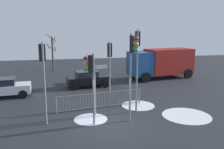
# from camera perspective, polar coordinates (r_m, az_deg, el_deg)

# --- Properties ---
(ground_plane) EXTENTS (60.00, 60.00, 0.00)m
(ground_plane) POSITION_cam_1_polar(r_m,az_deg,el_deg) (13.16, -0.55, -12.03)
(ground_plane) COLOR #26282D
(traffic_light_rear_left) EXTENTS (0.57, 0.32, 3.92)m
(traffic_light_rear_left) POSITION_cam_1_polar(r_m,az_deg,el_deg) (12.32, -5.26, 0.33)
(traffic_light_rear_left) COLOR slate
(traffic_light_rear_left) RESTS_ON ground
(traffic_light_mid_left) EXTENTS (0.36, 0.56, 4.37)m
(traffic_light_mid_left) POSITION_cam_1_polar(r_m,az_deg,el_deg) (15.37, -0.56, 3.70)
(traffic_light_mid_left) COLOR slate
(traffic_light_mid_left) RESTS_ON ground
(traffic_light_foreground_right) EXTENTS (0.37, 0.56, 4.49)m
(traffic_light_foreground_right) POSITION_cam_1_polar(r_m,az_deg,el_deg) (12.95, -16.52, 2.28)
(traffic_light_foreground_right) COLOR slate
(traffic_light_foreground_right) RESTS_ON ground
(traffic_light_mid_right) EXTENTS (0.43, 0.51, 4.92)m
(traffic_light_mid_right) POSITION_cam_1_polar(r_m,az_deg,el_deg) (12.66, 5.02, 3.90)
(traffic_light_mid_right) COLOR slate
(traffic_light_mid_right) RESTS_ON ground
(traffic_light_foreground_left) EXTENTS (0.37, 0.55, 5.14)m
(traffic_light_foreground_left) POSITION_cam_1_polar(r_m,az_deg,el_deg) (14.42, 6.19, 5.36)
(traffic_light_foreground_left) COLOR slate
(traffic_light_foreground_left) RESTS_ON ground
(direction_sign_post) EXTENTS (0.79, 0.09, 3.32)m
(direction_sign_post) POSITION_cam_1_polar(r_m,az_deg,el_deg) (13.96, -3.98, -2.70)
(direction_sign_post) COLOR slate
(direction_sign_post) RESTS_ON ground
(pedestrian_guard_railing) EXTENTS (5.77, 0.92, 1.07)m
(pedestrian_guard_railing) POSITION_cam_1_polar(r_m,az_deg,el_deg) (15.52, -2.79, -6.26)
(pedestrian_guard_railing) COLOR slate
(pedestrian_guard_railing) RESTS_ON ground
(car_black_far) EXTENTS (3.97, 2.30, 1.47)m
(car_black_far) POSITION_cam_1_polar(r_m,az_deg,el_deg) (21.29, -5.87, -0.98)
(car_black_far) COLOR black
(car_black_far) RESTS_ON ground
(car_white_mid) EXTENTS (3.92, 2.17, 1.47)m
(car_white_mid) POSITION_cam_1_polar(r_m,az_deg,el_deg) (19.79, -24.83, -2.86)
(car_white_mid) COLOR silver
(car_white_mid) RESTS_ON ground
(delivery_truck) EXTENTS (7.36, 3.82, 3.10)m
(delivery_truck) POSITION_cam_1_polar(r_m,az_deg,el_deg) (25.44, 11.98, 3.00)
(delivery_truck) COLOR maroon
(delivery_truck) RESTS_ON ground
(bare_tree_left) EXTENTS (1.26, 1.07, 4.62)m
(bare_tree_left) POSITION_cam_1_polar(r_m,az_deg,el_deg) (30.20, -14.29, 5.21)
(bare_tree_left) COLOR #473828
(bare_tree_left) RESTS_ON ground
(snow_patch_kerb) EXTENTS (1.93, 1.93, 0.01)m
(snow_patch_kerb) POSITION_cam_1_polar(r_m,az_deg,el_deg) (13.88, -5.23, -10.80)
(snow_patch_kerb) COLOR silver
(snow_patch_kerb) RESTS_ON ground
(snow_patch_island) EXTENTS (2.26, 2.26, 0.01)m
(snow_patch_island) POSITION_cam_1_polar(r_m,az_deg,el_deg) (16.28, 6.36, -7.50)
(snow_patch_island) COLOR white
(snow_patch_island) RESTS_ON ground
(snow_patch_verge) EXTENTS (2.91, 2.91, 0.01)m
(snow_patch_verge) POSITION_cam_1_polar(r_m,az_deg,el_deg) (15.04, 17.68, -9.54)
(snow_patch_verge) COLOR white
(snow_patch_verge) RESTS_ON ground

